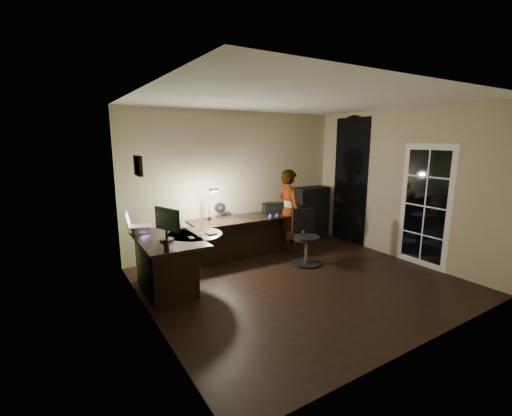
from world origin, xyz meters
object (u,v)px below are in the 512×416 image
cabinet (310,213)px  monitor (166,229)px  desk_right (242,237)px  person (289,211)px  desk_left (169,264)px  office_chair (307,238)px

cabinet → monitor: bearing=-161.6°
desk_right → person: bearing=-11.2°
desk_right → cabinet: cabinet is taller
desk_left → office_chair: size_ratio=1.40×
desk_left → office_chair: (2.37, -0.27, 0.09)m
desk_right → person: (0.93, -0.21, 0.44)m
cabinet → person: size_ratio=0.71×
person → cabinet: bearing=-61.5°
monitor → cabinet: bearing=-3.1°
desk_right → monitor: size_ratio=3.94×
office_chair → person: 0.83m
desk_left → cabinet: bearing=16.5°
desk_right → monitor: monitor is taller
person → desk_right: bearing=79.0°
monitor → person: 2.68m
monitor → office_chair: monitor is taller
desk_left → monitor: bearing=-110.0°
cabinet → office_chair: 1.69m
desk_left → desk_right: size_ratio=0.69×
cabinet → office_chair: (-1.15, -1.23, -0.09)m
monitor → desk_left: bearing=48.6°
monitor → person: size_ratio=0.31×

